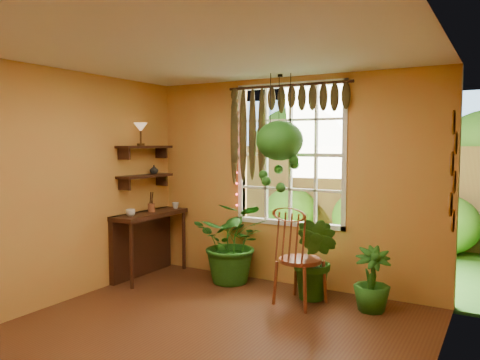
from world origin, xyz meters
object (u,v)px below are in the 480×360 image
object	(u,v)px
hanging_basket	(280,145)
potted_plant_mid	(315,259)
potted_plant_left	(234,242)
windsor_chair	(298,272)
counter_ledge	(144,236)

from	to	relation	value
hanging_basket	potted_plant_mid	bearing A→B (deg)	-18.64
potted_plant_left	hanging_basket	xyz separation A→B (m)	(0.64, 0.05, 1.28)
windsor_chair	potted_plant_mid	world-z (taller)	windsor_chair
counter_ledge	potted_plant_mid	xyz separation A→B (m)	(2.45, 0.19, -0.05)
counter_ledge	potted_plant_left	size ratio (longest dim) A/B	1.10
potted_plant_mid	counter_ledge	bearing A→B (deg)	-175.65
potted_plant_mid	hanging_basket	size ratio (longest dim) A/B	0.68
windsor_chair	potted_plant_mid	xyz separation A→B (m)	(0.12, 0.22, 0.12)
counter_ledge	potted_plant_left	bearing A→B (deg)	14.35
counter_ledge	windsor_chair	world-z (taller)	windsor_chair
counter_ledge	windsor_chair	xyz separation A→B (m)	(2.33, -0.04, -0.17)
potted_plant_left	counter_ledge	bearing A→B (deg)	-165.65
potted_plant_mid	potted_plant_left	bearing A→B (deg)	173.48
counter_ledge	hanging_basket	size ratio (longest dim) A/B	0.82
potted_plant_mid	hanging_basket	bearing A→B (deg)	161.36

